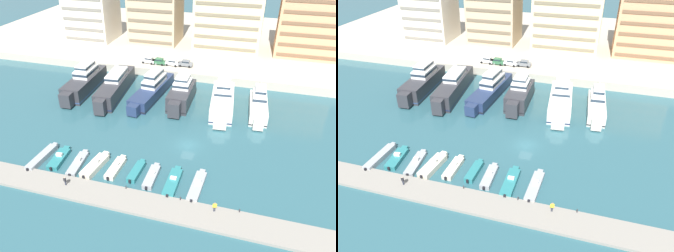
# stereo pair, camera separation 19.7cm
# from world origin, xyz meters

# --- Properties ---
(ground_plane) EXTENTS (400.00, 400.00, 0.00)m
(ground_plane) POSITION_xyz_m (0.00, 0.00, 0.00)
(ground_plane) COLOR #2D5B66
(quay_promenade) EXTENTS (180.00, 70.00, 2.22)m
(quay_promenade) POSITION_xyz_m (0.00, 65.18, 1.11)
(quay_promenade) COLOR #BCB29E
(quay_promenade) RESTS_ON ground
(pier_dock) EXTENTS (120.00, 4.86, 0.50)m
(pier_dock) POSITION_xyz_m (0.00, -17.52, 0.25)
(pier_dock) COLOR gray
(pier_dock) RESTS_ON ground
(yacht_charcoal_far_left) EXTENTS (5.82, 20.44, 8.67)m
(yacht_charcoal_far_left) POSITION_xyz_m (-31.36, 16.73, 2.56)
(yacht_charcoal_far_left) COLOR #333338
(yacht_charcoal_far_left) RESTS_ON ground
(yacht_charcoal_left) EXTENTS (6.31, 22.83, 7.31)m
(yacht_charcoal_left) POSITION_xyz_m (-22.79, 16.75, 2.31)
(yacht_charcoal_left) COLOR #333338
(yacht_charcoal_left) RESTS_ON ground
(yacht_navy_mid_left) EXTENTS (6.32, 22.03, 7.97)m
(yacht_navy_mid_left) POSITION_xyz_m (-13.55, 18.41, 2.18)
(yacht_navy_mid_left) COLOR navy
(yacht_navy_mid_left) RESTS_ON ground
(yacht_charcoal_center_left) EXTENTS (5.18, 15.35, 8.42)m
(yacht_charcoal_center_left) POSITION_xyz_m (-5.63, 16.60, 2.51)
(yacht_charcoal_center_left) COLOR #333338
(yacht_charcoal_center_left) RESTS_ON ground
(yacht_ivory_center) EXTENTS (6.47, 19.18, 8.19)m
(yacht_ivory_center) POSITION_xyz_m (4.18, 16.80, 2.32)
(yacht_ivory_center) COLOR silver
(yacht_ivory_center) RESTS_ON ground
(yacht_ivory_center_right) EXTENTS (4.70, 15.51, 7.99)m
(yacht_ivory_center_right) POSITION_xyz_m (12.35, 16.85, 2.19)
(yacht_ivory_center_right) COLOR silver
(yacht_ivory_center_right) RESTS_ON ground
(motorboat_grey_far_left) EXTENTS (1.85, 8.57, 1.01)m
(motorboat_grey_far_left) POSITION_xyz_m (-24.83, -11.81, 0.51)
(motorboat_grey_far_left) COLOR #9EA3A8
(motorboat_grey_far_left) RESTS_ON ground
(motorboat_teal_left) EXTENTS (2.70, 7.04, 1.35)m
(motorboat_teal_left) POSITION_xyz_m (-21.72, -11.14, 0.42)
(motorboat_teal_left) COLOR teal
(motorboat_teal_left) RESTS_ON ground
(motorboat_grey_mid_left) EXTENTS (2.48, 7.64, 1.29)m
(motorboat_grey_mid_left) POSITION_xyz_m (-17.71, -11.43, 0.39)
(motorboat_grey_mid_left) COLOR #9EA3A8
(motorboat_grey_mid_left) RESTS_ON ground
(motorboat_cream_center_left) EXTENTS (2.77, 7.70, 1.69)m
(motorboat_cream_center_left) POSITION_xyz_m (-14.25, -11.35, 0.57)
(motorboat_cream_center_left) COLOR beige
(motorboat_cream_center_left) RESTS_ON ground
(motorboat_cream_center) EXTENTS (1.84, 6.84, 1.27)m
(motorboat_cream_center) POSITION_xyz_m (-10.56, -10.78, 0.44)
(motorboat_cream_center) COLOR beige
(motorboat_cream_center) RESTS_ON ground
(motorboat_teal_center_right) EXTENTS (1.71, 6.26, 0.91)m
(motorboat_teal_center_right) POSITION_xyz_m (-6.69, -10.71, 0.45)
(motorboat_teal_center_right) COLOR teal
(motorboat_teal_center_right) RESTS_ON ground
(motorboat_grey_mid_right) EXTENTS (1.83, 6.72, 1.31)m
(motorboat_grey_mid_right) POSITION_xyz_m (-3.69, -11.32, 0.49)
(motorboat_grey_mid_right) COLOR #9EA3A8
(motorboat_grey_mid_right) RESTS_ON ground
(motorboat_teal_right) EXTENTS (2.03, 7.68, 1.31)m
(motorboat_teal_right) POSITION_xyz_m (0.15, -11.66, 0.49)
(motorboat_teal_right) COLOR teal
(motorboat_teal_right) RESTS_ON ground
(motorboat_grey_far_right) EXTENTS (2.05, 8.13, 1.35)m
(motorboat_grey_far_right) POSITION_xyz_m (4.23, -11.41, 0.45)
(motorboat_grey_far_right) COLOR #9EA3A8
(motorboat_grey_far_right) RESTS_ON ground
(car_white_far_left) EXTENTS (4.24, 2.23, 1.80)m
(car_white_far_left) POSITION_xyz_m (-20.05, 34.52, 3.20)
(car_white_far_left) COLOR white
(car_white_far_left) RESTS_ON quay_promenade
(car_green_left) EXTENTS (4.23, 2.19, 1.80)m
(car_green_left) POSITION_xyz_m (-16.85, 34.42, 3.20)
(car_green_left) COLOR #2D6642
(car_green_left) RESTS_ON quay_promenade
(car_white_mid_left) EXTENTS (4.22, 2.16, 1.80)m
(car_white_mid_left) POSITION_xyz_m (-12.89, 34.61, 3.20)
(car_white_mid_left) COLOR white
(car_white_mid_left) RESTS_ON quay_promenade
(car_grey_center_left) EXTENTS (4.12, 1.96, 1.80)m
(car_grey_center_left) POSITION_xyz_m (-9.05, 35.02, 3.20)
(car_grey_center_left) COLOR slate
(car_grey_center_left) RESTS_ON quay_promenade
(apartment_block_far_left) EXTENTS (15.82, 13.87, 21.88)m
(apartment_block_far_left) POSITION_xyz_m (-46.61, 52.48, 12.23)
(apartment_block_far_left) COLOR silver
(apartment_block_far_left) RESTS_ON quay_promenade
(apartment_block_left) EXTENTS (16.44, 13.34, 22.30)m
(apartment_block_left) POSITION_xyz_m (-24.37, 55.31, 12.44)
(apartment_block_left) COLOR #C6AD89
(apartment_block_left) RESTS_ON quay_promenade
(apartment_block_mid_left) EXTENTS (21.42, 14.22, 22.17)m
(apartment_block_mid_left) POSITION_xyz_m (-0.09, 56.10, 12.36)
(apartment_block_mid_left) COLOR beige
(apartment_block_mid_left) RESTS_ON quay_promenade
(apartment_block_center_left) EXTENTS (19.78, 13.69, 24.08)m
(apartment_block_center_left) POSITION_xyz_m (24.58, 55.40, 13.31)
(apartment_block_center_left) COLOR tan
(apartment_block_center_left) RESTS_ON quay_promenade
(pedestrian_near_edge) EXTENTS (0.63, 0.28, 1.65)m
(pedestrian_near_edge) POSITION_xyz_m (-16.63, -17.30, 1.48)
(pedestrian_near_edge) COLOR #282D3D
(pedestrian_near_edge) RESTS_ON pier_dock
(pedestrian_mid_deck) EXTENTS (0.65, 0.36, 1.73)m
(pedestrian_mid_deck) POSITION_xyz_m (7.83, -16.22, 1.53)
(pedestrian_mid_deck) COLOR #282D3D
(pedestrian_mid_deck) RESTS_ON pier_dock
(bollard_west) EXTENTS (0.20, 0.20, 0.61)m
(bollard_west) POSITION_xyz_m (-6.76, -15.34, 0.83)
(bollard_west) COLOR #2D2D33
(bollard_west) RESTS_ON pier_dock
(bollard_west_mid) EXTENTS (0.20, 0.20, 0.61)m
(bollard_west_mid) POSITION_xyz_m (2.36, -15.34, 0.83)
(bollard_west_mid) COLOR #2D2D33
(bollard_west_mid) RESTS_ON pier_dock
(bollard_east_mid) EXTENTS (0.20, 0.20, 0.61)m
(bollard_east_mid) POSITION_xyz_m (11.48, -15.34, 0.83)
(bollard_east_mid) COLOR #2D2D33
(bollard_east_mid) RESTS_ON pier_dock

